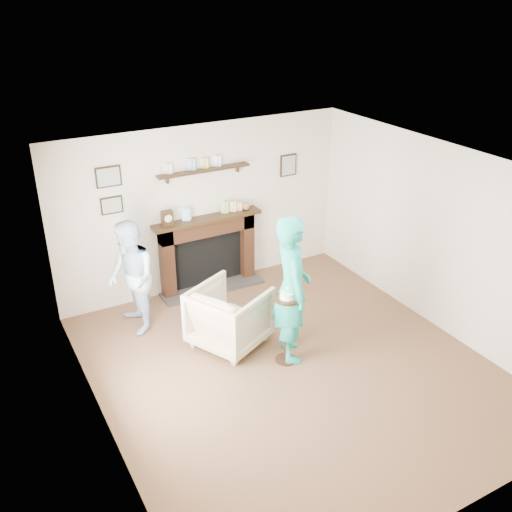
{
  "coord_description": "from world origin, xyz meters",
  "views": [
    {
      "loc": [
        -3.14,
        -4.77,
        4.27
      ],
      "look_at": [
        -0.0,
        0.9,
        1.14
      ],
      "focal_mm": 40.0,
      "sensor_mm": 36.0,
      "label": 1
    }
  ],
  "objects_px": {
    "armchair": "(230,342)",
    "pedestal_table": "(287,317)",
    "man": "(136,328)",
    "woman": "(290,354)"
  },
  "relations": [
    {
      "from": "woman",
      "to": "pedestal_table",
      "type": "xyz_separation_m",
      "value": [
        -0.11,
        -0.09,
        0.64
      ]
    },
    {
      "from": "armchair",
      "to": "woman",
      "type": "bearing_deg",
      "value": -163.39
    },
    {
      "from": "pedestal_table",
      "to": "armchair",
      "type": "bearing_deg",
      "value": 122.32
    },
    {
      "from": "man",
      "to": "pedestal_table",
      "type": "height_order",
      "value": "pedestal_table"
    },
    {
      "from": "woman",
      "to": "pedestal_table",
      "type": "bearing_deg",
      "value": 147.0
    },
    {
      "from": "man",
      "to": "pedestal_table",
      "type": "relative_size",
      "value": 1.5
    },
    {
      "from": "woman",
      "to": "armchair",
      "type": "bearing_deg",
      "value": 61.51
    },
    {
      "from": "armchair",
      "to": "man",
      "type": "xyz_separation_m",
      "value": [
        -0.97,
        0.92,
        0.0
      ]
    },
    {
      "from": "armchair",
      "to": "man",
      "type": "bearing_deg",
      "value": 20.6
    },
    {
      "from": "armchair",
      "to": "pedestal_table",
      "type": "bearing_deg",
      "value": -173.65
    }
  ]
}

